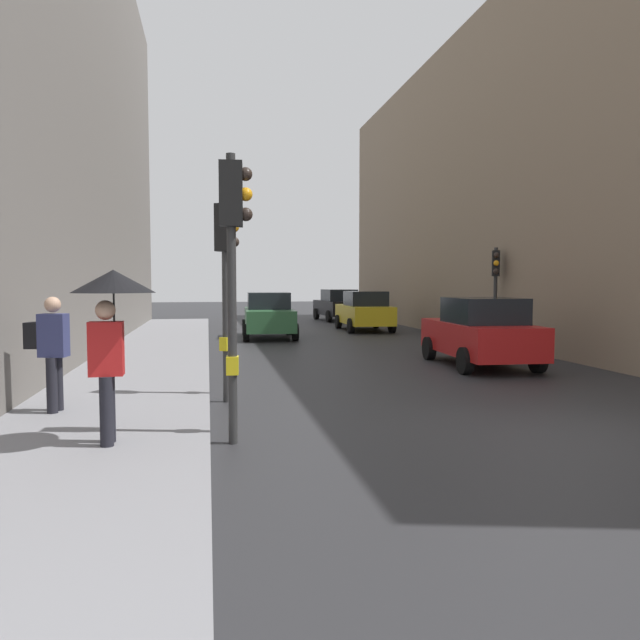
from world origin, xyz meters
TOP-DOWN VIEW (x-y plane):
  - ground_plane at (0.00, 0.00)m, footprint 120.00×120.00m
  - sidewalk_kerb at (-6.33, 6.00)m, footprint 3.05×40.00m
  - building_facade_right at (10.80, 12.80)m, footprint 12.00×34.75m
  - traffic_light_near_right at (-4.48, 3.18)m, footprint 0.44×0.38m
  - traffic_light_near_left at (-4.48, 0.34)m, footprint 0.44×0.26m
  - traffic_light_mid_street at (4.49, 10.77)m, footprint 0.34×0.45m
  - car_red_sedan at (2.05, 6.70)m, footprint 2.19×4.29m
  - car_dark_suv at (2.41, 25.55)m, footprint 2.27×4.33m
  - car_yellow_taxi at (2.05, 18.33)m, footprint 2.07×4.23m
  - car_green_estate at (-2.49, 15.71)m, footprint 2.17×4.28m
  - pedestrian_with_umbrella at (-5.97, 0.00)m, footprint 1.00×1.00m
  - pedestrian_with_grey_backpack at (-7.18, 2.11)m, footprint 0.64×0.39m

SIDE VIEW (x-z plane):
  - ground_plane at x=0.00m, z-range 0.00..0.00m
  - sidewalk_kerb at x=-6.33m, z-range 0.00..0.16m
  - car_red_sedan at x=2.05m, z-range 0.00..1.76m
  - car_dark_suv at x=2.41m, z-range 0.00..1.76m
  - car_yellow_taxi at x=2.05m, z-range 0.00..1.76m
  - car_green_estate at x=-2.49m, z-range 0.00..1.76m
  - pedestrian_with_grey_backpack at x=-7.18m, z-range 0.28..2.05m
  - pedestrian_with_umbrella at x=-5.97m, z-range 0.77..2.91m
  - traffic_light_mid_street at x=4.49m, z-range 0.63..3.92m
  - traffic_light_near_right at x=-4.48m, z-range 0.69..4.33m
  - traffic_light_near_left at x=-4.48m, z-range 0.72..4.54m
  - building_facade_right at x=10.80m, z-range 0.00..11.90m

